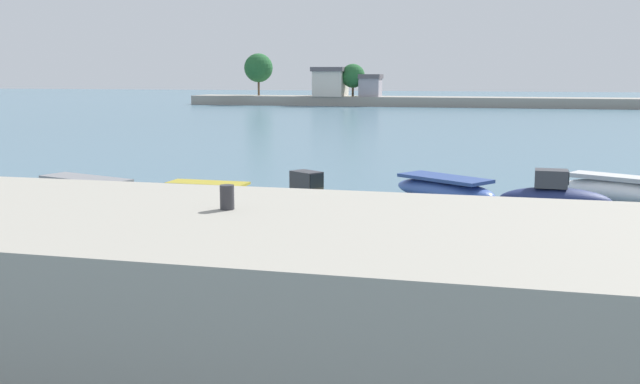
# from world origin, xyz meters

# --- Properties ---
(ground_plane) EXTENTS (400.00, 400.00, 0.00)m
(ground_plane) POSITION_xyz_m (0.00, 0.00, 0.00)
(ground_plane) COLOR slate
(seawall_embankment) EXTENTS (95.28, 6.76, 2.64)m
(seawall_embankment) POSITION_xyz_m (0.00, -7.43, 1.32)
(seawall_embankment) COLOR #9E998C
(seawall_embankment) RESTS_ON ground
(mooring_bollard) EXTENTS (0.27, 0.27, 0.47)m
(mooring_bollard) POSITION_xyz_m (-0.85, -6.84, 2.88)
(mooring_bollard) COLOR #2D2D33
(mooring_bollard) RESTS_ON seawall_embankment
(moored_boat_0) EXTENTS (5.56, 3.18, 0.94)m
(moored_boat_0) POSITION_xyz_m (-12.59, 6.94, 0.45)
(moored_boat_0) COLOR #9E9EA3
(moored_boat_0) RESTS_ON ground
(moored_boat_1) EXTENTS (4.12, 1.51, 0.85)m
(moored_boat_1) POSITION_xyz_m (-7.35, 7.47, 0.41)
(moored_boat_1) COLOR yellow
(moored_boat_1) RESTS_ON ground
(moored_boat_2) EXTENTS (3.99, 3.28, 1.49)m
(moored_boat_2) POSITION_xyz_m (-3.01, 7.02, 0.48)
(moored_boat_2) COLOR yellow
(moored_boat_2) RESTS_ON ground
(moored_boat_3) EXTENTS (5.03, 4.21, 1.03)m
(moored_boat_3) POSITION_xyz_m (1.95, 10.18, 0.50)
(moored_boat_3) COLOR #3856A8
(moored_boat_3) RESTS_ON ground
(moored_boat_4) EXTENTS (4.13, 1.56, 1.71)m
(moored_boat_4) POSITION_xyz_m (6.15, 8.11, 0.62)
(moored_boat_4) COLOR navy
(moored_boat_4) RESTS_ON ground
(moored_boat_5) EXTENTS (4.82, 3.42, 1.12)m
(moored_boat_5) POSITION_xyz_m (8.83, 11.60, 0.53)
(moored_boat_5) COLOR white
(moored_boat_5) RESTS_ON ground
(mooring_buoy_0) EXTENTS (0.42, 0.42, 0.42)m
(mooring_buoy_0) POSITION_xyz_m (-16.78, 7.66, 0.21)
(mooring_buoy_0) COLOR orange
(mooring_buoy_0) RESTS_ON ground
(mooring_buoy_1) EXTENTS (0.30, 0.30, 0.30)m
(mooring_buoy_1) POSITION_xyz_m (-10.89, 3.49, 0.15)
(mooring_buoy_1) COLOR white
(mooring_buoy_1) RESTS_ON ground
(mooring_buoy_3) EXTENTS (0.43, 0.43, 0.43)m
(mooring_buoy_3) POSITION_xyz_m (-8.57, 3.48, 0.22)
(mooring_buoy_3) COLOR red
(mooring_buoy_3) RESTS_ON ground
(distant_shoreline) EXTENTS (94.59, 7.34, 8.55)m
(distant_shoreline) POSITION_xyz_m (-1.26, 97.93, 2.13)
(distant_shoreline) COLOR gray
(distant_shoreline) RESTS_ON ground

